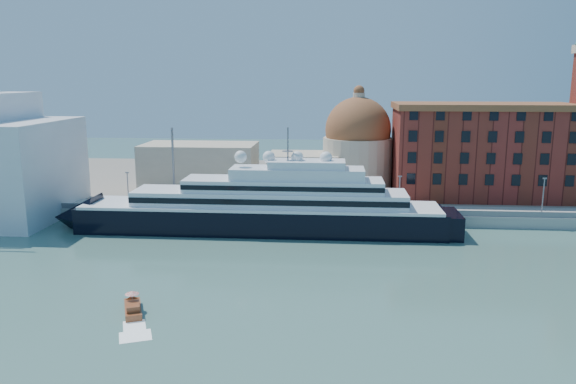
{
  "coord_description": "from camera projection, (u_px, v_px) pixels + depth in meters",
  "views": [
    {
      "loc": [
        15.64,
        -88.69,
        31.33
      ],
      "look_at": [
        6.99,
        18.0,
        9.45
      ],
      "focal_mm": 35.0,
      "sensor_mm": 36.0,
      "label": 1
    }
  ],
  "objects": [
    {
      "name": "land",
      "position": [
        280.0,
        181.0,
        167.17
      ],
      "size": [
        260.0,
        72.0,
        2.0
      ],
      "primitive_type": "cube",
      "color": "slate",
      "rests_on": "ground"
    },
    {
      "name": "quay",
      "position": [
        263.0,
        213.0,
        127.08
      ],
      "size": [
        180.0,
        10.0,
        2.5
      ],
      "primitive_type": "cube",
      "color": "gray",
      "rests_on": "ground"
    },
    {
      "name": "lamp_posts",
      "position": [
        205.0,
        176.0,
        124.67
      ],
      "size": [
        120.8,
        2.4,
        18.0
      ],
      "color": "slate",
      "rests_on": "quay"
    },
    {
      "name": "warehouse",
      "position": [
        481.0,
        150.0,
        138.03
      ],
      "size": [
        43.0,
        19.0,
        23.25
      ],
      "color": "maroon",
      "rests_on": "land"
    },
    {
      "name": "superyacht",
      "position": [
        249.0,
        211.0,
        115.83
      ],
      "size": [
        84.58,
        11.73,
        25.28
      ],
      "color": "black",
      "rests_on": "ground"
    },
    {
      "name": "ground",
      "position": [
        238.0,
        268.0,
        94.12
      ],
      "size": [
        400.0,
        400.0,
        0.0
      ],
      "primitive_type": "plane",
      "color": "#386159",
      "rests_on": "ground"
    },
    {
      "name": "church",
      "position": [
        298.0,
        157.0,
        147.8
      ],
      "size": [
        66.0,
        18.0,
        25.5
      ],
      "color": "beige",
      "rests_on": "land"
    },
    {
      "name": "water_taxi",
      "position": [
        133.0,
        308.0,
        75.9
      ],
      "size": [
        4.38,
        6.77,
        3.06
      ],
      "rotation": [
        0.0,
        0.0,
        0.38
      ],
      "color": "brown",
      "rests_on": "ground"
    },
    {
      "name": "quay_fence",
      "position": [
        260.0,
        209.0,
        122.31
      ],
      "size": [
        180.0,
        0.1,
        1.2
      ],
      "primitive_type": "cube",
      "color": "slate",
      "rests_on": "quay"
    }
  ]
}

